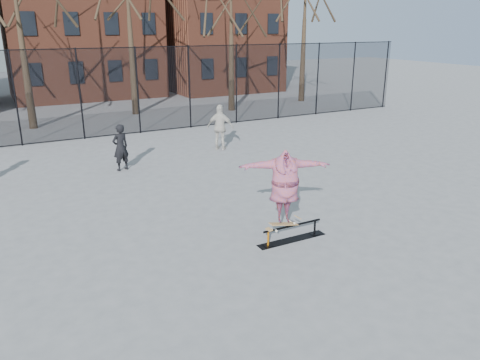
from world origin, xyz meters
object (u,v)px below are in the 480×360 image
bystander_black (121,147)px  bystander_white (220,127)px  skate_rail (292,234)px  skateboard (284,225)px  skater (285,189)px

bystander_black → bystander_white: 4.46m
skate_rail → bystander_black: (-2.10, 7.62, 0.67)m
skateboard → skater: skater is taller
skateboard → bystander_black: 7.85m
bystander_black → skater: bearing=87.0°
skate_rail → bystander_white: 8.88m
skate_rail → skater: bearing=180.0°
skateboard → skater: 0.91m
skateboard → bystander_white: (2.51, 8.55, 0.49)m
skater → bystander_white: (2.51, 8.55, -0.42)m
skater → bystander_white: 8.92m
skater → bystander_white: skater is taller
skate_rail → skater: (-0.25, 0.00, 1.20)m
skater → bystander_black: (-1.85, 7.62, -0.53)m
skate_rail → bystander_black: size_ratio=1.10×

